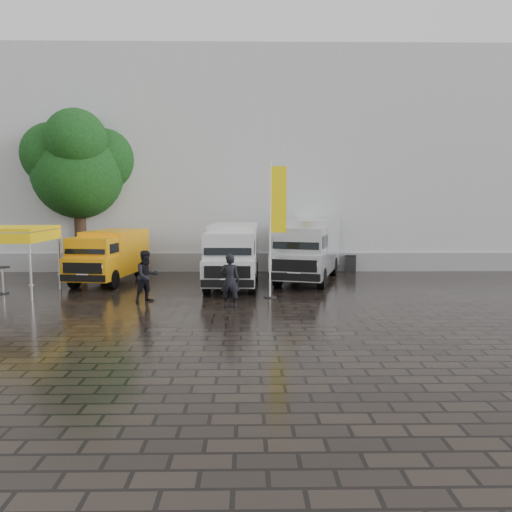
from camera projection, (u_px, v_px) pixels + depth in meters
The scene contains 13 objects.
ground at pixel (280, 300), 19.11m from camera, with size 120.00×120.00×0.00m, color black.
exhibition_hall at pixel (295, 169), 34.40m from camera, with size 44.00×16.00×12.00m, color silver.
hall_plinth at pixel (307, 262), 26.99m from camera, with size 44.00×0.15×1.00m, color gray.
van_yellow at pixel (109, 257), 23.14m from camera, with size 2.00×5.19×2.40m, color #FFA20D, non-canonical shape.
van_white at pixel (233, 256), 22.16m from camera, with size 2.10×6.30×2.73m, color silver, non-canonical shape.
van_silver at pixel (308, 251), 23.65m from camera, with size 2.21×6.64×2.88m, color silver, non-canonical shape.
canopy_tent at pixel (8, 232), 19.69m from camera, with size 3.02×3.02×2.76m.
flagpole at pixel (275, 221), 19.31m from camera, with size 0.88×0.50×5.32m.
tree at pixel (77, 167), 26.46m from camera, with size 4.86×4.86×8.71m.
cocktail_table at pixel (3, 280), 20.38m from camera, with size 0.60×0.60×1.10m, color black.
wheelie_bin at pixel (351, 264), 26.65m from camera, with size 0.56×0.56×0.93m, color black.
person_front at pixel (230, 281), 17.64m from camera, with size 0.70×0.46×1.93m, color black.
person_tent at pixel (147, 276), 18.66m from camera, with size 0.94×0.73×1.94m, color black.
Camera 1 is at (-1.20, -18.80, 3.73)m, focal length 35.00 mm.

